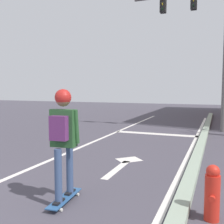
{
  "coord_description": "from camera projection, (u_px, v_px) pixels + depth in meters",
  "views": [
    {
      "loc": [
        4.05,
        -0.69,
        1.76
      ],
      "look_at": [
        1.24,
        6.28,
        1.09
      ],
      "focal_mm": 42.58,
      "sensor_mm": 36.0,
      "label": 1
    }
  ],
  "objects": [
    {
      "name": "lane_line_center",
      "position": [
        77.0,
        149.0,
        7.75
      ],
      "size": [
        0.12,
        20.0,
        0.01
      ],
      "primitive_type": "cube",
      "color": "silver",
      "rests_on": "ground"
    },
    {
      "name": "lane_line_curbside",
      "position": [
        186.0,
        159.0,
        6.59
      ],
      "size": [
        0.12,
        20.0,
        0.01
      ],
      "primitive_type": "cube",
      "color": "silver",
      "rests_on": "ground"
    },
    {
      "name": "stop_bar",
      "position": [
        157.0,
        134.0,
        10.29
      ],
      "size": [
        3.26,
        0.4,
        0.01
      ],
      "primitive_type": "cube",
      "color": "silver",
      "rests_on": "ground"
    },
    {
      "name": "lane_arrow_stem",
      "position": [
        117.0,
        169.0,
        5.79
      ],
      "size": [
        0.16,
        1.4,
        0.01
      ],
      "primitive_type": "cube",
      "color": "silver",
      "rests_on": "ground"
    },
    {
      "name": "lane_arrow_head",
      "position": [
        129.0,
        160.0,
        6.58
      ],
      "size": [
        0.71,
        0.71,
        0.01
      ],
      "primitive_type": "cube",
      "rotation": [
        0.0,
        0.0,
        0.79
      ],
      "color": "silver",
      "rests_on": "ground"
    },
    {
      "name": "curb_strip",
      "position": [
        197.0,
        158.0,
        6.5
      ],
      "size": [
        0.24,
        24.0,
        0.14
      ],
      "primitive_type": "cube",
      "color": "#94A590",
      "rests_on": "ground"
    },
    {
      "name": "skateboard",
      "position": [
        65.0,
        198.0,
        4.11
      ],
      "size": [
        0.27,
        0.87,
        0.08
      ],
      "color": "#2A5387",
      "rests_on": "ground"
    },
    {
      "name": "skater",
      "position": [
        63.0,
        130.0,
        4.0
      ],
      "size": [
        0.46,
        0.62,
        1.68
      ],
      "color": "#384D74",
      "rests_on": "skateboard"
    },
    {
      "name": "traffic_signal_mast",
      "position": [
        202.0,
        29.0,
        10.76
      ],
      "size": [
        3.84,
        0.34,
        5.94
      ],
      "color": "#5C5958",
      "rests_on": "ground"
    },
    {
      "name": "fire_hydrant",
      "position": [
        212.0,
        193.0,
        3.53
      ],
      "size": [
        0.2,
        0.3,
        0.76
      ],
      "color": "red",
      "rests_on": "ground"
    }
  ]
}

